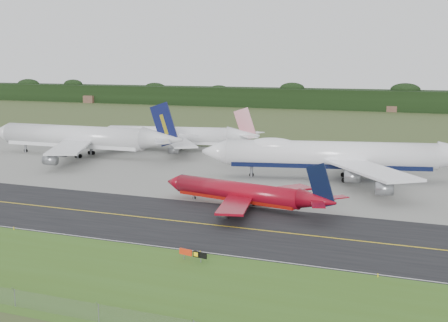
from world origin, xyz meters
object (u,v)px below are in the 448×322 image
jet_ba_747 (340,155)px  jet_navy_gold (84,138)px  jet_red_737 (246,193)px  jet_star_tail (177,136)px  taxiway_sign (193,254)px

jet_ba_747 → jet_navy_gold: (-81.81, 7.84, -0.38)m
jet_red_737 → jet_star_tail: bearing=126.5°
jet_star_tail → jet_red_737: bearing=-53.5°
jet_ba_747 → jet_star_tail: (-60.60, 29.60, -1.27)m
jet_navy_gold → jet_ba_747: bearing=-5.5°
jet_red_737 → taxiway_sign: 35.37m
taxiway_sign → jet_star_tail: bearing=118.0°
jet_ba_747 → taxiway_sign: jet_ba_747 is taller
jet_red_737 → jet_star_tail: 82.97m
jet_navy_gold → taxiway_sign: jet_navy_gold is taller
jet_ba_747 → jet_red_737: jet_ba_747 is taller
jet_ba_747 → jet_navy_gold: jet_ba_747 is taller
jet_ba_747 → jet_red_737: bearing=-106.9°
jet_star_tail → taxiway_sign: jet_star_tail is taller
jet_red_737 → taxiway_sign: jet_red_737 is taller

